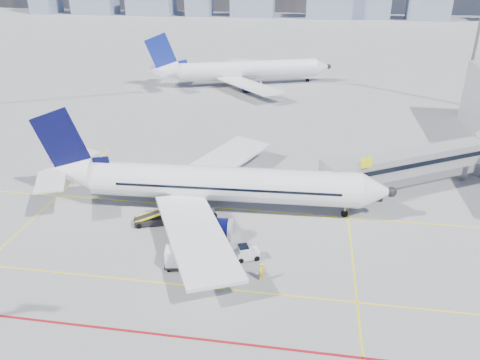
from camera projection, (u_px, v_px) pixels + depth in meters
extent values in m
plane|color=gray|center=(207.00, 247.00, 45.91)|extent=(420.00, 420.00, 0.00)
cube|color=#F4F20C|center=(223.00, 208.00, 53.03)|extent=(60.00, 0.18, 0.01)
cube|color=#F4F20C|center=(192.00, 286.00, 40.57)|extent=(80.00, 0.15, 0.01)
cube|color=#F4F20C|center=(351.00, 248.00, 45.76)|extent=(0.15, 28.00, 0.01)
cube|color=#F4F20C|center=(58.00, 196.00, 55.80)|extent=(0.15, 30.00, 0.01)
cube|color=maroon|center=(173.00, 336.00, 35.23)|extent=(90.00, 0.25, 0.01)
cube|color=gray|center=(419.00, 161.00, 55.52)|extent=(20.84, 13.93, 2.60)
cube|color=black|center=(419.00, 159.00, 55.43)|extent=(20.52, 13.82, 0.55)
cube|color=gray|center=(339.00, 175.00, 51.81)|extent=(4.49, 4.56, 3.00)
cube|color=black|center=(372.00, 197.00, 54.81)|extent=(2.20, 1.00, 0.70)
cylinder|color=slate|center=(374.00, 186.00, 54.22)|extent=(0.56, 0.56, 2.70)
cylinder|color=slate|center=(466.00, 166.00, 58.86)|extent=(0.60, 0.60, 3.90)
cube|color=#F4F20C|center=(367.00, 163.00, 50.47)|extent=(1.26, 0.82, 1.20)
cylinder|color=slate|center=(477.00, 38.00, 84.20)|extent=(0.56, 0.56, 25.00)
cube|color=gray|center=(330.00, 0.00, 209.60)|extent=(20.06, 14.21, 15.92)
cylinder|color=white|center=(224.00, 184.00, 51.23)|extent=(29.61, 5.08, 3.83)
cone|color=white|center=(378.00, 191.00, 49.58)|extent=(3.70, 3.98, 3.83)
sphere|color=black|center=(391.00, 192.00, 49.44)|extent=(1.13, 1.13, 1.08)
cone|color=white|center=(68.00, 172.00, 52.79)|extent=(6.44, 4.10, 3.83)
cube|color=black|center=(366.00, 186.00, 49.47)|extent=(1.53, 1.53, 0.44)
cube|color=white|center=(223.00, 160.00, 59.75)|extent=(10.72, 16.95, 0.57)
cube|color=white|center=(196.00, 234.00, 43.92)|extent=(11.80, 16.79, 0.57)
cylinder|color=#070937|center=(227.00, 180.00, 57.38)|extent=(3.63, 2.41, 2.26)
cylinder|color=#070937|center=(212.00, 228.00, 47.17)|extent=(3.63, 2.41, 2.26)
cylinder|color=silver|center=(242.00, 181.00, 57.19)|extent=(0.44, 2.33, 2.32)
cylinder|color=silver|center=(230.00, 230.00, 46.99)|extent=(0.44, 2.33, 2.32)
cube|color=#070937|center=(63.00, 144.00, 51.32)|extent=(6.74, 0.60, 8.38)
cube|color=#070937|center=(86.00, 164.00, 52.11)|extent=(5.55, 0.53, 2.11)
cube|color=white|center=(76.00, 158.00, 55.50)|extent=(4.62, 6.17, 0.22)
cube|color=white|center=(51.00, 181.00, 49.87)|extent=(4.96, 6.23, 0.22)
cylinder|color=slate|center=(345.00, 209.00, 50.95)|extent=(0.29, 0.29, 1.80)
cylinder|color=black|center=(344.00, 214.00, 51.17)|extent=(0.77, 0.31, 0.76)
cylinder|color=slate|center=(219.00, 193.00, 54.70)|extent=(0.33, 0.33, 1.60)
cylinder|color=black|center=(219.00, 195.00, 54.84)|extent=(1.03, 0.69, 1.00)
cylinder|color=slate|center=(212.00, 215.00, 50.13)|extent=(0.33, 0.33, 1.60)
cylinder|color=black|center=(212.00, 217.00, 50.26)|extent=(1.03, 0.69, 1.00)
cube|color=black|center=(231.00, 174.00, 52.75)|extent=(24.15, 1.13, 0.26)
cube|color=black|center=(226.00, 189.00, 49.36)|extent=(24.15, 1.13, 0.26)
cylinder|color=white|center=(248.00, 70.00, 102.18)|extent=(29.99, 13.69, 3.95)
cone|color=white|center=(323.00, 67.00, 104.93)|extent=(4.74, 4.93, 3.95)
sphere|color=black|center=(329.00, 67.00, 105.15)|extent=(1.42, 1.42, 1.11)
cone|color=white|center=(163.00, 71.00, 98.97)|extent=(7.42, 5.85, 3.95)
cube|color=black|center=(317.00, 65.00, 104.47)|extent=(1.93, 1.93, 0.46)
cube|color=white|center=(235.00, 66.00, 110.49)|extent=(6.67, 17.09, 0.58)
cube|color=white|center=(250.00, 85.00, 94.33)|extent=(15.27, 15.80, 0.58)
cylinder|color=#070937|center=(241.00, 75.00, 108.33)|extent=(4.21, 3.39, 2.33)
cylinder|color=#070937|center=(251.00, 87.00, 97.92)|extent=(4.21, 3.39, 2.33)
cylinder|color=silver|center=(249.00, 74.00, 108.64)|extent=(1.12, 2.37, 2.39)
cylinder|color=silver|center=(260.00, 87.00, 98.23)|extent=(1.12, 2.37, 2.39)
cube|color=navy|center=(162.00, 54.00, 97.45)|extent=(6.66, 2.58, 8.63)
cube|color=navy|center=(174.00, 65.00, 98.90)|extent=(5.50, 2.16, 2.18)
cube|color=white|center=(161.00, 66.00, 101.62)|extent=(3.32, 5.81, 0.22)
cube|color=white|center=(162.00, 72.00, 95.88)|extent=(6.02, 6.27, 0.22)
cylinder|color=black|center=(242.00, 80.00, 105.57)|extent=(1.16, 0.94, 1.00)
cylinder|color=black|center=(246.00, 86.00, 100.90)|extent=(1.16, 0.94, 1.00)
cylinder|color=black|center=(307.00, 80.00, 105.65)|extent=(0.81, 0.51, 0.76)
cube|color=white|center=(247.00, 254.00, 43.99)|extent=(2.43, 1.92, 0.78)
cube|color=white|center=(243.00, 249.00, 43.65)|extent=(1.34, 1.41, 0.58)
cube|color=black|center=(243.00, 248.00, 43.57)|extent=(1.23, 1.33, 0.34)
cylinder|color=black|center=(241.00, 261.00, 43.47)|extent=(0.59, 0.41, 0.55)
cylinder|color=black|center=(238.00, 254.00, 44.40)|extent=(0.59, 0.41, 0.55)
cylinder|color=black|center=(257.00, 258.00, 43.81)|extent=(0.59, 0.41, 0.55)
cylinder|color=black|center=(254.00, 252.00, 44.75)|extent=(0.59, 0.41, 0.55)
cube|color=black|center=(185.00, 264.00, 42.90)|extent=(3.88, 2.22, 0.18)
cube|color=white|center=(174.00, 256.00, 42.50)|extent=(1.81, 1.77, 1.58)
cube|color=white|center=(195.00, 256.00, 42.53)|extent=(1.81, 1.77, 1.58)
cylinder|color=black|center=(169.00, 270.00, 42.31)|extent=(0.34, 0.20, 0.33)
cylinder|color=black|center=(171.00, 261.00, 43.59)|extent=(0.34, 0.20, 0.33)
cylinder|color=black|center=(200.00, 270.00, 42.35)|extent=(0.34, 0.20, 0.33)
cylinder|color=black|center=(201.00, 261.00, 43.63)|extent=(0.34, 0.20, 0.33)
cube|color=black|center=(153.00, 221.00, 49.75)|extent=(4.16, 2.58, 0.65)
cube|color=black|center=(160.00, 212.00, 49.44)|extent=(5.60, 2.67, 1.72)
cube|color=#F4F20C|center=(160.00, 210.00, 49.89)|extent=(5.35, 1.86, 1.79)
cube|color=#F4F20C|center=(160.00, 214.00, 48.98)|extent=(5.35, 1.86, 1.79)
cylinder|color=black|center=(139.00, 226.00, 49.00)|extent=(0.60, 0.39, 0.56)
cylinder|color=black|center=(139.00, 220.00, 50.16)|extent=(0.60, 0.39, 0.56)
cylinder|color=black|center=(168.00, 224.00, 49.46)|extent=(0.60, 0.39, 0.56)
cylinder|color=black|center=(167.00, 217.00, 50.62)|extent=(0.60, 0.39, 0.56)
imported|color=yellow|center=(261.00, 272.00, 41.02)|extent=(0.56, 0.71, 1.72)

